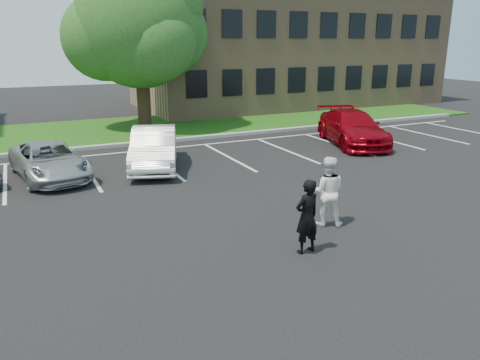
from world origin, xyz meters
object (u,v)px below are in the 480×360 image
office_building (288,47)px  car_red_compact (352,128)px  tree (141,27)px  man_white_shirt (327,191)px  car_silver_minivan (50,161)px  man_black_suit (307,217)px  car_white_sedan (154,148)px

office_building → car_red_compact: bearing=-109.3°
tree → car_red_compact: bearing=-46.5°
car_red_compact → tree: bearing=151.1°
man_white_shirt → car_red_compact: (7.00, 7.77, -0.15)m
man_white_shirt → car_red_compact: man_white_shirt is taller
car_silver_minivan → office_building: bearing=28.7°
man_black_suit → car_silver_minivan: (-4.79, 9.00, -0.25)m
car_white_sedan → man_black_suit: bearing=-64.7°
car_silver_minivan → man_white_shirt: bearing=-60.9°
car_silver_minivan → car_white_sedan: size_ratio=0.97×
car_white_sedan → car_red_compact: (9.49, 0.20, 0.01)m
office_building → man_white_shirt: office_building is taller
tree → car_red_compact: (7.66, -8.09, -4.58)m
man_white_shirt → car_white_sedan: man_white_shirt is taller
tree → office_building: bearing=25.6°
man_white_shirt → car_red_compact: size_ratio=0.35×
man_black_suit → man_white_shirt: size_ratio=0.94×
tree → car_red_compact: 12.05m
office_building → car_silver_minivan: office_building is taller
man_white_shirt → man_black_suit: bearing=73.4°
man_white_shirt → car_silver_minivan: man_white_shirt is taller
tree → man_white_shirt: tree is taller
tree → man_white_shirt: bearing=-87.6°
tree → man_black_suit: 17.63m
tree → car_white_sedan: size_ratio=1.90×
office_building → man_black_suit: office_building is taller
man_white_shirt → car_red_compact: 10.45m
man_black_suit → office_building: bearing=-128.0°
office_building → man_white_shirt: bearing=-118.6°
car_white_sedan → car_red_compact: bearing=19.4°
tree → car_white_sedan: tree is taller
car_silver_minivan → car_white_sedan: 3.70m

